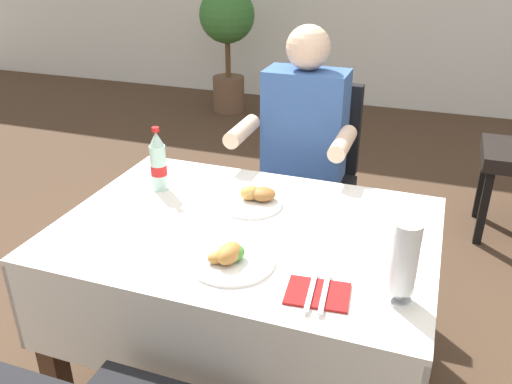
# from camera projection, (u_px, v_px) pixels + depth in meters

# --- Properties ---
(main_dining_table) EXTENTS (1.24, 0.88, 0.72)m
(main_dining_table) POSITION_uv_depth(u_px,v_px,m) (246.00, 267.00, 1.83)
(main_dining_table) COLOR white
(main_dining_table) RESTS_ON ground
(chair_far_diner_seat) EXTENTS (0.44, 0.50, 0.97)m
(chair_far_diner_seat) POSITION_uv_depth(u_px,v_px,m) (307.00, 175.00, 2.54)
(chair_far_diner_seat) COLOR black
(chair_far_diner_seat) RESTS_ON ground
(seated_diner_far) EXTENTS (0.50, 0.46, 1.26)m
(seated_diner_far) POSITION_uv_depth(u_px,v_px,m) (301.00, 153.00, 2.38)
(seated_diner_far) COLOR #282D42
(seated_diner_far) RESTS_ON ground
(plate_near_camera) EXTENTS (0.25, 0.25, 0.07)m
(plate_near_camera) POSITION_uv_depth(u_px,v_px,m) (231.00, 258.00, 1.55)
(plate_near_camera) COLOR white
(plate_near_camera) RESTS_ON main_dining_table
(plate_far_diner) EXTENTS (0.22, 0.22, 0.06)m
(plate_far_diner) POSITION_uv_depth(u_px,v_px,m) (254.00, 198.00, 1.90)
(plate_far_diner) COLOR white
(plate_far_diner) RESTS_ON main_dining_table
(beer_glass_left) EXTENTS (0.07, 0.07, 0.23)m
(beer_glass_left) POSITION_uv_depth(u_px,v_px,m) (403.00, 262.00, 1.35)
(beer_glass_left) COLOR white
(beer_glass_left) RESTS_ON main_dining_table
(cola_bottle_primary) EXTENTS (0.06, 0.06, 0.25)m
(cola_bottle_primary) POSITION_uv_depth(u_px,v_px,m) (158.00, 163.00, 1.98)
(cola_bottle_primary) COLOR silver
(cola_bottle_primary) RESTS_ON main_dining_table
(napkin_cutlery_set) EXTENTS (0.18, 0.19, 0.01)m
(napkin_cutlery_set) POSITION_uv_depth(u_px,v_px,m) (318.00, 293.00, 1.43)
(napkin_cutlery_set) COLOR maroon
(napkin_cutlery_set) RESTS_ON main_dining_table
(potted_plant_corner) EXTENTS (0.52, 0.52, 1.18)m
(potted_plant_corner) POSITION_uv_depth(u_px,v_px,m) (227.00, 30.00, 4.99)
(potted_plant_corner) COLOR brown
(potted_plant_corner) RESTS_ON ground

